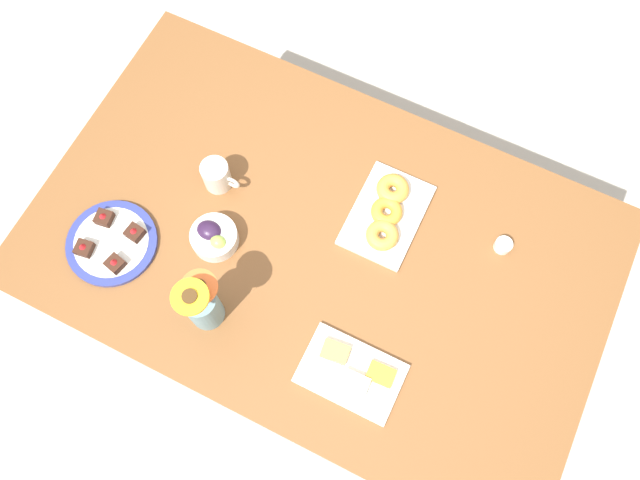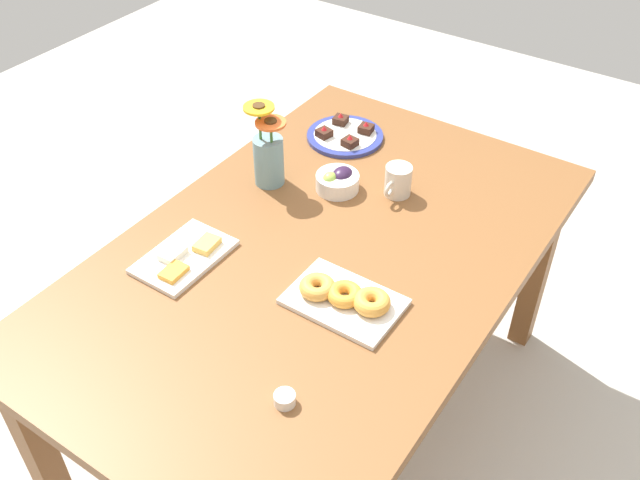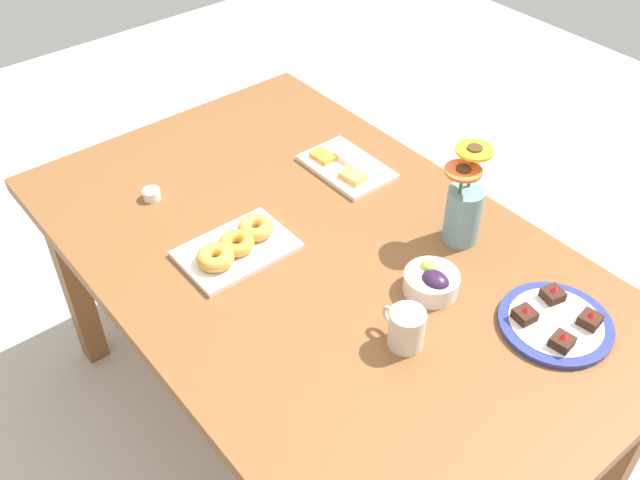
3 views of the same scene
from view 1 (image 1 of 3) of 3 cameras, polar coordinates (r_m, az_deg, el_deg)
name	(u,v)px [view 1 (image 1 of 3)]	position (r m, az deg, el deg)	size (l,w,h in m)	color
ground_plane	(320,308)	(2.45, 0.00, -6.22)	(6.00, 6.00, 0.00)	#B7B2A8
dining_table	(320,255)	(1.82, 0.00, -1.34)	(1.60, 1.00, 0.74)	brown
coffee_mug	(217,175)	(1.79, -9.42, 5.85)	(0.11, 0.08, 0.09)	beige
grape_bowl	(214,237)	(1.74, -9.68, 0.29)	(0.13, 0.13, 0.07)	white
cheese_platter	(352,373)	(1.65, 2.92, -12.01)	(0.26, 0.17, 0.03)	white
croissant_platter	(387,213)	(1.76, 6.14, 2.48)	(0.19, 0.28, 0.05)	white
jam_cup_honey	(503,245)	(1.79, 16.41, -0.46)	(0.05, 0.05, 0.03)	white
dessert_plate	(112,243)	(1.82, -18.52, -0.23)	(0.25, 0.25, 0.05)	navy
flower_vase	(202,306)	(1.62, -10.69, -5.91)	(0.10, 0.13, 0.27)	#6B939E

